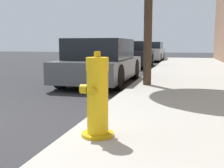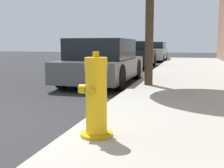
% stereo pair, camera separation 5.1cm
% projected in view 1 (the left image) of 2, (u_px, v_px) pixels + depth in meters
% --- Properties ---
extents(fire_hydrant, '(0.38, 0.36, 0.94)m').
position_uv_depth(fire_hydrant, '(97.00, 98.00, 3.08)').
color(fire_hydrant, '#C39C11').
rests_on(fire_hydrant, sidewalk_slab).
extents(parked_car_near, '(1.77, 4.05, 1.32)m').
position_uv_depth(parked_car_near, '(101.00, 62.00, 8.36)').
color(parked_car_near, '#4C5156').
rests_on(parked_car_near, ground_plane).
extents(parked_car_mid, '(1.87, 3.88, 1.32)m').
position_uv_depth(parked_car_mid, '(132.00, 55.00, 14.43)').
color(parked_car_mid, black).
rests_on(parked_car_mid, ground_plane).
extents(parked_car_far, '(1.77, 4.59, 1.35)m').
position_uv_depth(parked_car_far, '(150.00, 52.00, 20.05)').
color(parked_car_far, '#B7B7BC').
rests_on(parked_car_far, ground_plane).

